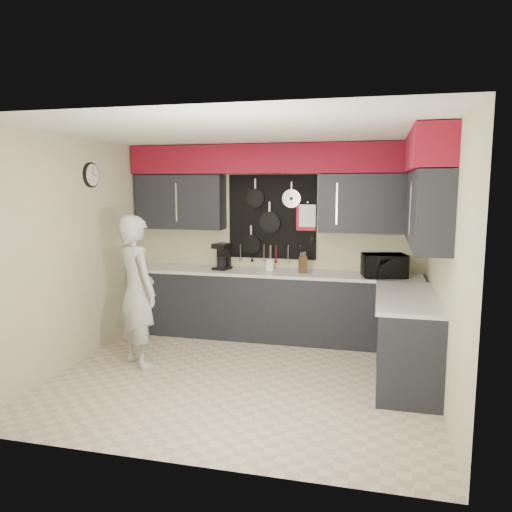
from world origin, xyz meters
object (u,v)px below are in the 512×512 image
(microwave, at_px, (384,266))
(knife_block, at_px, (303,265))
(utensil_crock, at_px, (270,265))
(person, at_px, (137,291))
(coffee_maker, at_px, (223,256))

(microwave, relative_size, knife_block, 2.37)
(microwave, height_order, utensil_crock, microwave)
(person, bearing_deg, knife_block, -107.40)
(utensil_crock, bearing_deg, coffee_maker, -175.47)
(microwave, relative_size, utensil_crock, 3.35)
(microwave, height_order, knife_block, microwave)
(knife_block, bearing_deg, utensil_crock, 151.88)
(coffee_maker, distance_m, person, 1.51)
(microwave, bearing_deg, person, -168.72)
(coffee_maker, bearing_deg, microwave, 10.64)
(utensil_crock, relative_size, coffee_maker, 0.44)
(knife_block, xyz_separation_m, utensil_crock, (-0.46, 0.10, -0.03))
(utensil_crock, bearing_deg, person, -131.01)
(coffee_maker, relative_size, person, 0.21)
(person, bearing_deg, microwave, -120.28)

